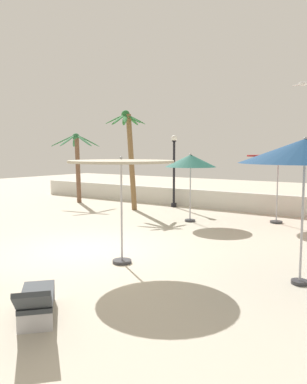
# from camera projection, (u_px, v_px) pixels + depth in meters

# --- Properties ---
(ground_plane) EXTENTS (56.00, 56.00, 0.00)m
(ground_plane) POSITION_uv_depth(u_px,v_px,m) (88.00, 250.00, 11.15)
(ground_plane) COLOR beige
(boundary_wall) EXTENTS (25.20, 0.30, 0.90)m
(boundary_wall) POSITION_uv_depth(u_px,v_px,m) (226.00, 201.00, 18.71)
(boundary_wall) COLOR silver
(boundary_wall) RESTS_ON ground_plane
(patio_umbrella_0) EXTENTS (2.40, 2.40, 2.78)m
(patio_umbrella_0) POSITION_uv_depth(u_px,v_px,m) (278.00, 160.00, 15.08)
(patio_umbrella_0) COLOR #333338
(patio_umbrella_0) RESTS_ON ground_plane
(patio_umbrella_1) EXTENTS (2.05, 2.05, 2.74)m
(patio_umbrella_1) POSITION_uv_depth(u_px,v_px,m) (191.00, 161.00, 15.43)
(patio_umbrella_1) COLOR #333338
(patio_umbrella_1) RESTS_ON ground_plane
(patio_umbrella_3) EXTENTS (2.74, 2.74, 3.14)m
(patio_umbrella_3) POSITION_uv_depth(u_px,v_px,m) (305.00, 151.00, 8.01)
(patio_umbrella_3) COLOR #333338
(patio_umbrella_3) RESTS_ON ground_plane
(patio_umbrella_4) EXTENTS (2.63, 2.63, 2.71)m
(patio_umbrella_4) POSITION_uv_depth(u_px,v_px,m) (121.00, 167.00, 9.61)
(patio_umbrella_4) COLOR #333338
(patio_umbrella_4) RESTS_ON ground_plane
(palm_tree_0) EXTENTS (2.72, 2.82, 3.81)m
(palm_tree_0) POSITION_uv_depth(u_px,v_px,m) (77.00, 157.00, 21.29)
(palm_tree_0) COLOR brown
(palm_tree_0) RESTS_ON ground_plane
(palm_tree_1) EXTENTS (1.98, 1.97, 4.80)m
(palm_tree_1) POSITION_uv_depth(u_px,v_px,m) (129.00, 146.00, 18.61)
(palm_tree_1) COLOR brown
(palm_tree_1) RESTS_ON ground_plane
(lamp_post_1) EXTENTS (0.30, 0.30, 3.64)m
(lamp_post_1) POSITION_uv_depth(u_px,v_px,m) (174.00, 168.00, 19.55)
(lamp_post_1) COLOR black
(lamp_post_1) RESTS_ON ground_plane
(lounge_chair_0) EXTENTS (1.77, 1.66, 0.84)m
(lounge_chair_0) POSITION_uv_depth(u_px,v_px,m) (36.00, 299.00, 6.44)
(lounge_chair_0) COLOR #B7B7BC
(lounge_chair_0) RESTS_ON ground_plane
(seagull_1) EXTENTS (0.91, 0.87, 0.14)m
(seagull_1) POSITION_uv_depth(u_px,v_px,m) (303.00, 84.00, 13.41)
(seagull_1) COLOR white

